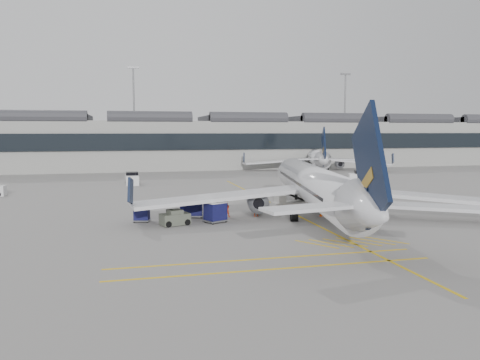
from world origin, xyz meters
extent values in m
plane|color=gray|center=(0.00, 0.00, 0.00)|extent=(220.00, 220.00, 0.00)
cube|color=#9E9E99|center=(0.00, 72.00, 5.50)|extent=(200.00, 20.00, 11.00)
cube|color=black|center=(0.00, 61.80, 6.50)|extent=(200.00, 0.50, 3.60)
cube|color=#38383D|center=(0.00, 72.00, 11.70)|extent=(200.00, 18.00, 1.40)
cylinder|color=slate|center=(-5.00, 86.00, 12.50)|extent=(0.44, 0.44, 25.00)
cube|color=slate|center=(-5.00, 86.00, 25.20)|extent=(3.00, 0.60, 0.50)
cylinder|color=slate|center=(55.00, 86.00, 12.50)|extent=(0.44, 0.44, 25.00)
cube|color=slate|center=(55.00, 86.00, 25.20)|extent=(3.00, 0.60, 0.50)
cube|color=gold|center=(10.00, 10.00, 0.01)|extent=(0.25, 60.00, 0.01)
cylinder|color=silver|center=(11.60, 4.31, 3.24)|extent=(9.76, 31.01, 3.87)
cone|color=silver|center=(14.98, 21.46, 3.24)|extent=(4.59, 4.78, 3.87)
cone|color=silver|center=(8.14, -13.25, 3.65)|extent=(4.75, 5.59, 3.87)
cube|color=silver|center=(1.72, 4.68, 2.31)|extent=(17.80, 5.76, 0.36)
cube|color=silver|center=(20.89, 0.90, 2.31)|extent=(17.07, 11.75, 0.36)
cylinder|color=slate|center=(5.85, 5.96, 1.59)|extent=(2.83, 4.05, 2.16)
cylinder|color=slate|center=(17.55, 3.66, 1.59)|extent=(2.83, 4.05, 2.16)
cube|color=black|center=(8.26, -12.64, 6.53)|extent=(1.82, 7.74, 8.61)
cylinder|color=black|center=(13.89, 15.91, 0.33)|extent=(0.41, 0.70, 0.66)
cylinder|color=black|center=(8.58, 2.28, 0.41)|extent=(0.87, 0.95, 0.82)
cylinder|color=black|center=(13.63, 1.29, 0.41)|extent=(0.87, 0.95, 0.82)
cylinder|color=silver|center=(34.47, 58.16, 2.88)|extent=(11.59, 27.18, 3.44)
cone|color=silver|center=(39.18, 72.97, 2.88)|extent=(4.38, 4.53, 3.44)
cone|color=silver|center=(29.65, 43.00, 3.25)|extent=(4.61, 5.22, 3.44)
cube|color=silver|center=(25.77, 59.48, 2.06)|extent=(15.56, 3.39, 0.32)
cube|color=silver|center=(42.33, 54.22, 2.06)|extent=(14.55, 11.73, 0.32)
cylinder|color=slate|center=(29.55, 60.20, 1.42)|extent=(2.83, 3.72, 1.92)
cylinder|color=slate|center=(39.66, 56.99, 1.42)|extent=(2.83, 3.72, 1.92)
cube|color=black|center=(29.81, 43.52, 5.81)|extent=(2.37, 6.71, 7.66)
cylinder|color=black|center=(37.65, 68.18, 0.29)|extent=(0.42, 0.64, 0.59)
cylinder|color=black|center=(31.59, 56.67, 0.37)|extent=(0.83, 0.89, 0.73)
cylinder|color=black|center=(35.95, 55.29, 0.37)|extent=(0.83, 0.89, 0.73)
cube|color=silver|center=(10.78, 10.07, 0.36)|extent=(4.09, 2.19, 0.72)
cube|color=black|center=(11.79, 10.25, 1.18)|extent=(3.61, 1.71, 1.51)
cube|color=silver|center=(9.67, 9.87, 1.07)|extent=(1.14, 1.47, 0.92)
cylinder|color=black|center=(9.49, 9.11, 0.22)|extent=(0.47, 0.26, 0.45)
cylinder|color=black|center=(9.25, 10.52, 0.22)|extent=(0.47, 0.26, 0.45)
cylinder|color=black|center=(12.31, 9.61, 0.22)|extent=(0.47, 0.26, 0.45)
cylinder|color=black|center=(12.06, 11.02, 0.22)|extent=(0.47, 0.26, 0.45)
cube|color=gray|center=(-0.67, 6.74, 0.20)|extent=(2.16, 1.90, 0.13)
cube|color=#13144A|center=(-0.67, 6.74, 1.09)|extent=(1.99, 1.82, 1.61)
cube|color=silver|center=(-0.67, 6.74, 1.93)|extent=(2.05, 1.88, 0.11)
cylinder|color=black|center=(-1.55, 6.30, 0.12)|extent=(0.26, 0.16, 0.24)
cylinder|color=black|center=(-1.31, 7.49, 0.12)|extent=(0.26, 0.16, 0.24)
cylinder|color=black|center=(-0.04, 5.98, 0.12)|extent=(0.26, 0.16, 0.24)
cylinder|color=black|center=(0.21, 7.17, 0.12)|extent=(0.26, 0.16, 0.24)
cube|color=gray|center=(-1.10, 8.23, 0.17)|extent=(1.92, 1.74, 0.11)
cube|color=#13144A|center=(-1.10, 8.23, 0.92)|extent=(1.77, 1.65, 1.36)
cube|color=silver|center=(-1.10, 8.23, 1.63)|extent=(1.83, 1.71, 0.09)
cylinder|color=black|center=(-1.89, 7.94, 0.10)|extent=(0.23, 0.15, 0.21)
cylinder|color=black|center=(-1.57, 8.92, 0.10)|extent=(0.23, 0.15, 0.21)
cylinder|color=black|center=(-0.63, 7.54, 0.10)|extent=(0.23, 0.15, 0.21)
cylinder|color=black|center=(-0.32, 8.53, 0.10)|extent=(0.23, 0.15, 0.21)
cube|color=gray|center=(-5.95, 5.59, 0.16)|extent=(1.79, 1.59, 0.11)
cube|color=#13144A|center=(-5.95, 5.59, 0.88)|extent=(1.65, 1.52, 1.30)
cube|color=silver|center=(-5.95, 5.59, 1.57)|extent=(1.70, 1.57, 0.09)
cylinder|color=black|center=(-6.68, 5.26, 0.10)|extent=(0.21, 0.14, 0.20)
cylinder|color=black|center=(-6.44, 6.22, 0.10)|extent=(0.21, 0.14, 0.20)
cylinder|color=black|center=(-5.46, 4.96, 0.10)|extent=(0.21, 0.14, 0.20)
cylinder|color=black|center=(-5.22, 5.92, 0.10)|extent=(0.21, 0.14, 0.20)
cube|color=gray|center=(0.96, 3.54, 0.20)|extent=(2.44, 2.29, 0.14)
cube|color=#13144A|center=(0.96, 3.54, 1.11)|extent=(2.26, 2.16, 1.65)
cube|color=silver|center=(0.96, 3.54, 1.98)|extent=(2.34, 2.24, 0.11)
cylinder|color=black|center=(0.53, 2.62, 0.12)|extent=(0.27, 0.21, 0.25)
cylinder|color=black|center=(-0.03, 3.74, 0.12)|extent=(0.27, 0.21, 0.25)
cylinder|color=black|center=(1.95, 3.33, 0.12)|extent=(0.27, 0.21, 0.25)
cylinder|color=black|center=(1.39, 4.45, 0.12)|extent=(0.27, 0.21, 0.25)
imported|color=#FC420D|center=(5.69, 5.71, 1.00)|extent=(0.86, 0.73, 2.00)
imported|color=#F4420C|center=(2.58, 6.13, 0.83)|extent=(0.85, 0.68, 1.67)
cube|color=#555B4D|center=(-2.97, 3.20, 0.58)|extent=(2.97, 2.28, 1.05)
cube|color=#555B4D|center=(-2.97, 3.20, 1.21)|extent=(1.58, 1.58, 0.52)
cylinder|color=black|center=(-3.67, 2.26, 0.29)|extent=(0.64, 0.43, 0.59)
cylinder|color=black|center=(-4.08, 3.57, 0.29)|extent=(0.64, 0.43, 0.59)
cylinder|color=black|center=(-1.87, 2.83, 0.29)|extent=(0.64, 0.43, 0.59)
cylinder|color=black|center=(-2.28, 4.13, 0.29)|extent=(0.64, 0.43, 0.59)
cone|color=#F24C0A|center=(7.38, 20.44, 0.23)|extent=(0.33, 0.33, 0.46)
cone|color=#F24C0A|center=(12.21, 4.13, 0.24)|extent=(0.34, 0.34, 0.47)
cylinder|color=black|center=(-24.07, 29.69, 0.30)|extent=(0.61, 0.24, 0.60)
cube|color=silver|center=(-6.46, 38.35, 0.79)|extent=(2.23, 4.18, 1.59)
cube|color=black|center=(-6.46, 38.35, 1.76)|extent=(2.02, 2.13, 0.68)
cylinder|color=black|center=(-5.48, 37.04, 0.34)|extent=(0.28, 0.69, 0.68)
cylinder|color=black|center=(-7.30, 36.95, 0.34)|extent=(0.28, 0.69, 0.68)
cylinder|color=black|center=(-5.61, 39.76, 0.34)|extent=(0.28, 0.69, 0.68)
cylinder|color=black|center=(-7.43, 39.67, 0.34)|extent=(0.28, 0.69, 0.68)
cube|color=silver|center=(31.80, 32.38, 0.77)|extent=(4.38, 3.19, 1.53)
cube|color=black|center=(31.80, 32.38, 1.70)|extent=(2.48, 2.42, 0.66)
cylinder|color=black|center=(30.27, 32.00, 0.33)|extent=(0.70, 0.45, 0.66)
cylinder|color=black|center=(30.86, 33.65, 0.33)|extent=(0.70, 0.45, 0.66)
cylinder|color=black|center=(32.74, 31.11, 0.33)|extent=(0.70, 0.45, 0.66)
cylinder|color=black|center=(33.33, 32.76, 0.33)|extent=(0.70, 0.45, 0.66)
camera|label=1|loc=(-7.29, -40.36, 8.83)|focal=35.00mm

